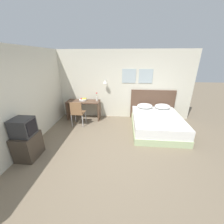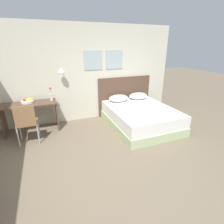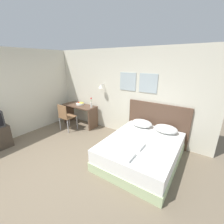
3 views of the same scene
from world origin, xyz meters
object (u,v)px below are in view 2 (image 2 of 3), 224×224
(headboard, at_px, (124,96))
(folded_towel_mid_bed, at_px, (158,117))
(bed, at_px, (140,117))
(flower_vase, at_px, (51,96))
(desk, at_px, (30,112))
(folded_towel_near_foot, at_px, (147,110))
(desk_chair, at_px, (26,121))
(fruit_bowl, at_px, (28,101))
(pillow_right, at_px, (138,96))
(pillow_left, at_px, (119,98))

(headboard, xyz_separation_m, folded_towel_mid_bed, (-0.00, -1.79, -0.04))
(bed, relative_size, flower_vase, 5.74)
(bed, distance_m, desk, 2.85)
(bed, relative_size, desk, 1.56)
(bed, xyz_separation_m, headboard, (-0.00, 1.04, 0.33))
(folded_towel_near_foot, distance_m, desk, 2.92)
(desk_chair, bearing_deg, desk, 84.94)
(folded_towel_mid_bed, height_order, fruit_bowl, fruit_bowl)
(bed, height_order, headboard, headboard)
(pillow_right, height_order, folded_towel_near_foot, pillow_right)
(flower_vase, bearing_deg, folded_towel_mid_bed, -34.50)
(headboard, bearing_deg, flower_vase, -172.77)
(bed, bearing_deg, desk_chair, 177.95)
(folded_towel_near_foot, bearing_deg, headboard, 89.44)
(headboard, xyz_separation_m, desk_chair, (-2.80, -0.94, -0.04))
(desk, distance_m, fruit_bowl, 0.27)
(headboard, height_order, pillow_left, headboard)
(pillow_left, relative_size, pillow_right, 1.00)
(desk, relative_size, flower_vase, 3.67)
(desk, xyz_separation_m, desk_chair, (-0.06, -0.63, 0.01))
(pillow_right, bearing_deg, flower_vase, 179.76)
(folded_towel_mid_bed, bearing_deg, desk_chair, 163.04)
(bed, height_order, folded_towel_mid_bed, folded_towel_mid_bed)
(folded_towel_mid_bed, distance_m, fruit_bowl, 3.17)
(folded_towel_mid_bed, bearing_deg, flower_vase, 145.50)
(bed, relative_size, headboard, 1.17)
(bed, bearing_deg, pillow_left, 113.96)
(desk, bearing_deg, pillow_right, 0.34)
(headboard, height_order, fruit_bowl, headboard)
(bed, bearing_deg, desk, 165.13)
(desk, bearing_deg, folded_towel_mid_bed, -28.39)
(pillow_left, xyz_separation_m, desk, (-2.41, -0.02, -0.09))
(headboard, distance_m, pillow_right, 0.44)
(headboard, xyz_separation_m, flower_vase, (-2.20, -0.28, 0.29))
(desk_chair, bearing_deg, bed, -2.05)
(desk, bearing_deg, flower_vase, 3.06)
(pillow_left, distance_m, folded_towel_near_foot, 1.10)
(desk, bearing_deg, pillow_left, 0.44)
(pillow_left, relative_size, folded_towel_near_foot, 1.85)
(pillow_right, bearing_deg, folded_towel_mid_bed, -102.61)
(desk, bearing_deg, bed, -14.87)
(pillow_left, xyz_separation_m, flower_vase, (-1.87, 0.01, 0.26))
(desk_chair, height_order, fruit_bowl, desk_chair)
(bed, distance_m, desk_chair, 2.81)
(pillow_left, relative_size, fruit_bowl, 1.90)
(bed, relative_size, folded_towel_mid_bed, 7.00)
(folded_towel_mid_bed, height_order, desk_chair, desk_chair)
(headboard, height_order, pillow_right, headboard)
(bed, bearing_deg, folded_towel_mid_bed, -90.27)
(folded_towel_near_foot, relative_size, fruit_bowl, 1.03)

